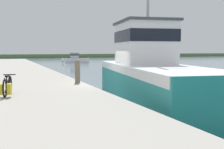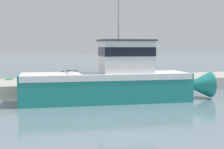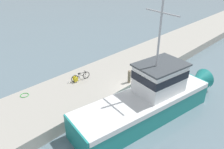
# 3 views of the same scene
# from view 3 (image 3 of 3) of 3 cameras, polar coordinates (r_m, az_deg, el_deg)

# --- Properties ---
(ground_plane) EXTENTS (320.00, 320.00, 0.00)m
(ground_plane) POSITION_cam_3_polar(r_m,az_deg,el_deg) (18.41, 6.99, -6.61)
(ground_plane) COLOR slate
(dock_pier) EXTENTS (5.66, 80.00, 0.94)m
(dock_pier) POSITION_cam_3_polar(r_m,az_deg,el_deg) (20.39, -1.61, -1.10)
(dock_pier) COLOR #A39E93
(dock_pier) RESTS_ON ground_plane
(fishing_boat_main) EXTENTS (4.73, 13.07, 8.73)m
(fishing_boat_main) POSITION_cam_3_polar(r_m,az_deg,el_deg) (16.12, 10.16, -6.12)
(fishing_boat_main) COLOR teal
(fishing_boat_main) RESTS_ON ground_plane
(bicycle_touring) EXTENTS (0.62, 1.75, 0.72)m
(bicycle_touring) POSITION_cam_3_polar(r_m,az_deg,el_deg) (19.17, -8.67, -0.73)
(bicycle_touring) COLOR black
(bicycle_touring) RESTS_ON dock_pier
(mooring_post) EXTENTS (0.25, 0.25, 1.11)m
(mooring_post) POSITION_cam_3_polar(r_m,az_deg,el_deg) (18.65, 4.51, -0.56)
(mooring_post) COLOR #756651
(mooring_post) RESTS_ON dock_pier
(hose_coil) EXTENTS (0.66, 0.66, 0.05)m
(hose_coil) POSITION_cam_3_polar(r_m,az_deg,el_deg) (18.43, -21.90, -5.03)
(hose_coil) COLOR green
(hose_coil) RESTS_ON dock_pier
(water_bottle_on_curb) EXTENTS (0.07, 0.07, 0.20)m
(water_bottle_on_curb) POSITION_cam_3_polar(r_m,az_deg,el_deg) (19.06, -11.29, -1.95)
(water_bottle_on_curb) COLOR silver
(water_bottle_on_curb) RESTS_ON dock_pier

